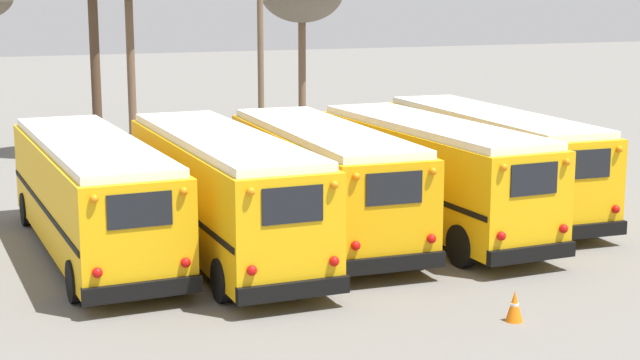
{
  "coord_description": "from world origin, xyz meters",
  "views": [
    {
      "loc": [
        -9.94,
        -24.53,
        6.66
      ],
      "look_at": [
        0.0,
        -0.28,
        1.57
      ],
      "focal_mm": 55.0,
      "sensor_mm": 36.0,
      "label": 1
    }
  ],
  "objects": [
    {
      "name": "utility_pole",
      "position": [
        2.67,
        12.45,
        4.17
      ],
      "size": [
        1.8,
        0.24,
        7.92
      ],
      "color": "brown",
      "rests_on": "ground"
    },
    {
      "name": "school_bus_3",
      "position": [
        3.04,
        -0.96,
        1.7
      ],
      "size": [
        2.68,
        9.77,
        3.1
      ],
      "color": "#EAAA0F",
      "rests_on": "ground"
    },
    {
      "name": "school_bus_0",
      "position": [
        -6.07,
        0.21,
        1.61
      ],
      "size": [
        2.84,
        10.58,
        2.96
      ],
      "color": "#EAAA0F",
      "rests_on": "ground"
    },
    {
      "name": "school_bus_1",
      "position": [
        -3.04,
        -1.12,
        1.69
      ],
      "size": [
        2.56,
        10.31,
        3.11
      ],
      "color": "#EAAA0F",
      "rests_on": "ground"
    },
    {
      "name": "traffic_cone",
      "position": [
        0.98,
        -8.36,
        0.33
      ],
      "size": [
        0.36,
        0.36,
        0.65
      ],
      "color": "orange",
      "rests_on": "ground"
    },
    {
      "name": "school_bus_2",
      "position": [
        -0.0,
        -0.42,
        1.67
      ],
      "size": [
        3.01,
        9.91,
        3.04
      ],
      "color": "#E5A00C",
      "rests_on": "ground"
    },
    {
      "name": "school_bus_4",
      "position": [
        6.07,
        0.82,
        1.64
      ],
      "size": [
        2.89,
        10.36,
        3.03
      ],
      "color": "#EAAA0F",
      "rests_on": "ground"
    },
    {
      "name": "ground_plane",
      "position": [
        0.0,
        0.0,
        0.0
      ],
      "size": [
        160.0,
        160.0,
        0.0
      ],
      "primitive_type": "plane",
      "color": "#66635E"
    }
  ]
}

